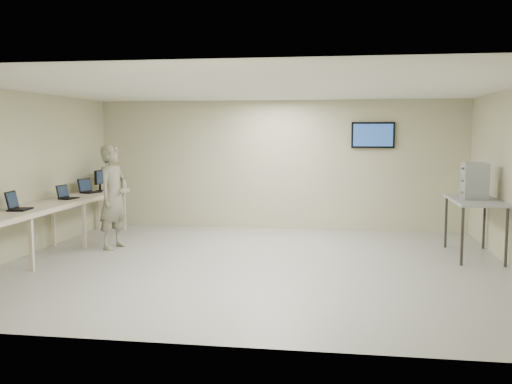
# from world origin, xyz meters

# --- Properties ---
(room) EXTENTS (8.01, 7.01, 2.81)m
(room) POSITION_xyz_m (0.03, 0.06, 1.41)
(room) COLOR #ABA897
(room) RESTS_ON ground
(workbench) EXTENTS (0.76, 6.00, 0.90)m
(workbench) POSITION_xyz_m (-3.59, 0.00, 0.83)
(workbench) COLOR beige
(workbench) RESTS_ON ground
(laptop_1) EXTENTS (0.35, 0.41, 0.30)m
(laptop_1) POSITION_xyz_m (-3.65, -0.67, 0.98)
(laptop_1) COLOR black
(laptop_1) RESTS_ON workbench
(laptop_2) EXTENTS (0.32, 0.37, 0.26)m
(laptop_2) POSITION_xyz_m (-3.60, 0.85, 0.97)
(laptop_2) COLOR black
(laptop_2) RESTS_ON workbench
(laptop_3) EXTENTS (0.40, 0.43, 0.28)m
(laptop_3) POSITION_xyz_m (-3.66, 1.89, 0.97)
(laptop_3) COLOR black
(laptop_3) RESTS_ON workbench
(monitor_near) EXTENTS (0.19, 0.44, 0.43)m
(monitor_near) POSITION_xyz_m (-3.60, 2.32, 1.16)
(monitor_near) COLOR black
(monitor_near) RESTS_ON workbench
(monitor_far) EXTENTS (0.21, 0.47, 0.46)m
(monitor_far) POSITION_xyz_m (-3.60, 2.75, 1.18)
(monitor_far) COLOR black
(monitor_far) RESTS_ON workbench
(soldier) EXTENTS (0.61, 0.78, 1.89)m
(soldier) POSITION_xyz_m (-2.73, 0.92, 0.94)
(soldier) COLOR #60684E
(soldier) RESTS_ON ground
(side_table) EXTENTS (0.77, 1.64, 0.99)m
(side_table) POSITION_xyz_m (3.60, 1.16, 0.92)
(side_table) COLOR gray
(side_table) RESTS_ON ground
(storage_bins) EXTENTS (0.39, 0.43, 0.62)m
(storage_bins) POSITION_xyz_m (3.58, 1.16, 1.29)
(storage_bins) COLOR #A1A4A9
(storage_bins) RESTS_ON side_table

